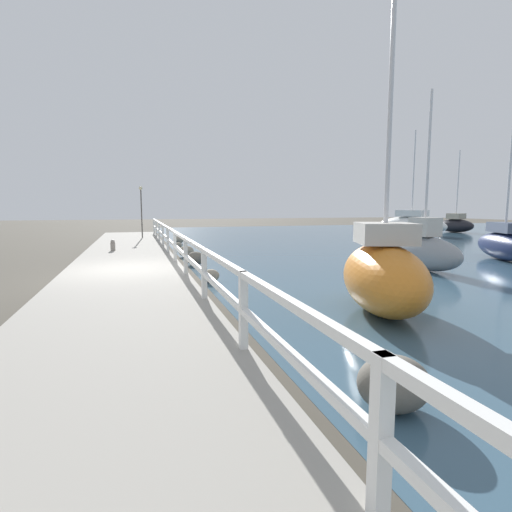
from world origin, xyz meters
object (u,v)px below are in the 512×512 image
sailboat_white (411,224)px  sailboat_orange (384,274)px  dock_lamp (141,204)px  sailboat_gray (424,250)px  sailboat_navy (504,244)px  mooring_bollard (113,245)px  sailboat_black (456,224)px

sailboat_white → sailboat_orange: sailboat_orange is taller
sailboat_orange → sailboat_white: bearing=70.5°
dock_lamp → sailboat_white: (19.89, 1.52, -1.51)m
sailboat_gray → sailboat_navy: sailboat_gray is taller
mooring_bollard → dock_lamp: 7.20m
sailboat_white → sailboat_gray: size_ratio=1.34×
mooring_bollard → sailboat_gray: sailboat_gray is taller
dock_lamp → sailboat_navy: (13.64, -12.07, -1.67)m
sailboat_white → sailboat_navy: 14.96m
sailboat_orange → sailboat_black: bearing=63.9°
sailboat_gray → sailboat_navy: size_ratio=1.12×
sailboat_white → sailboat_orange: (-15.63, -19.12, -0.01)m
sailboat_gray → sailboat_orange: (-4.54, -4.34, 0.10)m
mooring_bollard → sailboat_orange: bearing=-62.6°
sailboat_white → sailboat_black: bearing=-3.8°
mooring_bollard → dock_lamp: (1.31, 6.86, 1.78)m
sailboat_white → sailboat_black: size_ratio=1.16×
sailboat_orange → mooring_bollard: bearing=137.2°
sailboat_gray → sailboat_black: size_ratio=0.87×
sailboat_gray → sailboat_orange: bearing=-136.8°
dock_lamp → sailboat_white: size_ratio=0.38×
sailboat_gray → sailboat_black: sailboat_black is taller
sailboat_white → sailboat_navy: bearing=-132.1°
sailboat_white → sailboat_navy: sailboat_white is taller
sailboat_black → sailboat_navy: bearing=-142.7°
dock_lamp → sailboat_orange: size_ratio=0.38×
dock_lamp → sailboat_orange: 18.17m
sailboat_white → sailboat_gray: (-11.09, -14.78, -0.11)m
sailboat_black → sailboat_gray: bearing=-150.4°
mooring_bollard → sailboat_black: (26.63, 9.69, 0.13)m
mooring_bollard → sailboat_white: (21.20, 8.38, 0.26)m
sailboat_white → sailboat_gray: bearing=-144.2°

